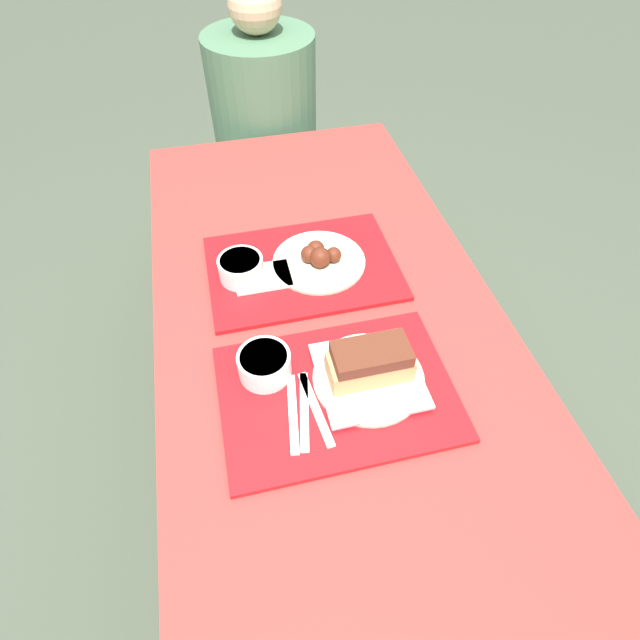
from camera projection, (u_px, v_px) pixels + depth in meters
The scene contains 15 objects.
ground_plane at pixel (329, 470), 1.65m from camera, with size 12.00×12.00×0.00m, color #424C3D.
picnic_table at pixel (332, 353), 1.17m from camera, with size 0.77×1.69×0.73m.
picnic_bench_far at pixel (268, 192), 2.05m from camera, with size 0.73×0.28×0.45m.
tray_near at pixel (337, 393), 0.98m from camera, with size 0.45×0.32×0.01m.
tray_far at pixel (303, 268), 1.21m from camera, with size 0.45×0.32×0.01m.
bowl_coleslaw_near at pixel (264, 364), 0.98m from camera, with size 0.11×0.11×0.05m.
brisket_sandwich_plate at pixel (369, 369), 0.96m from camera, with size 0.22×0.22×0.10m.
plastic_fork_near at pixel (304, 411), 0.94m from camera, with size 0.05×0.17×0.00m.
plastic_knife_near at pixel (316, 408), 0.94m from camera, with size 0.04×0.17×0.00m.
plastic_spoon_near at pixel (293, 413), 0.94m from camera, with size 0.04×0.17×0.00m.
condiment_packet at pixel (325, 361), 1.01m from camera, with size 0.04×0.03×0.01m.
bowl_coleslaw_far at pixel (241, 267), 1.16m from camera, with size 0.11×0.11×0.05m.
wings_plate_far at pixel (319, 258), 1.20m from camera, with size 0.23×0.23×0.06m.
napkin_far at pixel (263, 277), 1.18m from camera, with size 0.13×0.09×0.01m.
person_seated_across at pixel (264, 107), 1.79m from camera, with size 0.38×0.38×0.69m.
Camera 1 is at (-0.19, -0.69, 1.57)m, focal length 28.00 mm.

